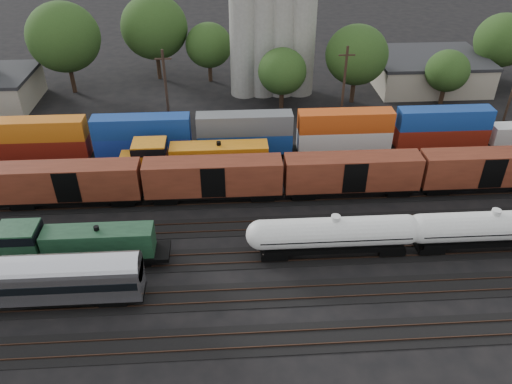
{
  "coord_description": "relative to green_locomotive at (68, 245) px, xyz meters",
  "views": [
    {
      "loc": [
        -3.92,
        -41.57,
        31.97
      ],
      "look_at": [
        -1.21,
        2.0,
        3.0
      ],
      "focal_mm": 35.0,
      "sensor_mm": 36.0,
      "label": 1
    }
  ],
  "objects": [
    {
      "name": "ground",
      "position": [
        19.06,
        5.0,
        -2.52
      ],
      "size": [
        600.0,
        600.0,
        0.0
      ],
      "primitive_type": "plane",
      "color": "black"
    },
    {
      "name": "tracks",
      "position": [
        19.06,
        5.0,
        -2.48
      ],
      "size": [
        180.0,
        33.2,
        0.2
      ],
      "color": "black",
      "rests_on": "ground"
    },
    {
      "name": "green_locomotive",
      "position": [
        0.0,
        0.0,
        0.0
      ],
      "size": [
        16.68,
        2.94,
        4.41
      ],
      "color": "black",
      "rests_on": "ground"
    },
    {
      "name": "tank_car_a",
      "position": [
        24.81,
        0.0,
        0.09
      ],
      "size": [
        16.74,
        3.0,
        4.39
      ],
      "color": "silver",
      "rests_on": "ground"
    },
    {
      "name": "tank_car_b",
      "position": [
        40.1,
        -0.0,
        0.1
      ],
      "size": [
        16.79,
        3.01,
        4.4
      ],
      "color": "silver",
      "rests_on": "ground"
    },
    {
      "name": "passenger_coach",
      "position": [
        -3.6,
        -5.0,
        0.57
      ],
      "size": [
        22.18,
        2.74,
        5.04
      ],
      "color": "silver",
      "rests_on": "ground"
    },
    {
      "name": "orange_locomotive",
      "position": [
        10.73,
        15.0,
        0.19
      ],
      "size": [
        19.12,
        3.19,
        4.78
      ],
      "color": "black",
      "rests_on": "ground"
    },
    {
      "name": "boxcar_string",
      "position": [
        36.43,
        10.0,
        0.6
      ],
      "size": [
        184.4,
        2.9,
        4.2
      ],
      "color": "black",
      "rests_on": "ground"
    },
    {
      "name": "container_wall",
      "position": [
        26.25,
        20.0,
        0.13
      ],
      "size": [
        173.76,
        2.6,
        5.8
      ],
      "color": "black",
      "rests_on": "ground"
    },
    {
      "name": "grain_silo",
      "position": [
        22.34,
        41.0,
        8.73
      ],
      "size": [
        13.4,
        5.0,
        29.0
      ],
      "color": "gray",
      "rests_on": "ground"
    },
    {
      "name": "industrial_sheds",
      "position": [
        25.68,
        40.25,
        0.04
      ],
      "size": [
        119.38,
        17.26,
        5.1
      ],
      "color": "#9E937F",
      "rests_on": "ground"
    },
    {
      "name": "tree_band",
      "position": [
        16.53,
        42.42,
        4.83
      ],
      "size": [
        162.97,
        23.04,
        14.45
      ],
      "color": "black",
      "rests_on": "ground"
    },
    {
      "name": "utility_poles",
      "position": [
        19.06,
        27.0,
        3.69
      ],
      "size": [
        122.2,
        0.36,
        12.0
      ],
      "color": "black",
      "rests_on": "ground"
    }
  ]
}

